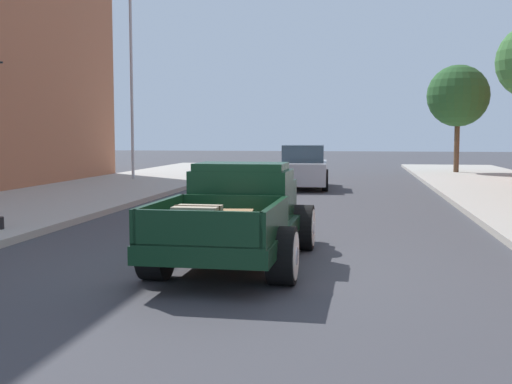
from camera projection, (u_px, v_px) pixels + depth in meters
ground_plane at (242, 263)px, 10.09m from camera, size 140.00×140.00×0.00m
hotrod_truck_dark_green at (241, 214)px, 10.30m from camera, size 2.25×4.97×1.58m
car_background_silver at (304, 168)px, 24.22m from camera, size 2.02×4.37×1.65m
flagpole at (136, 46)px, 26.80m from camera, size 1.74×0.16×9.16m
street_tree_farthest at (458, 96)px, 31.92m from camera, size 3.09×3.09×5.39m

